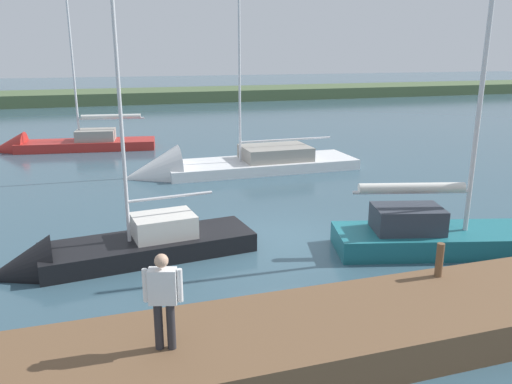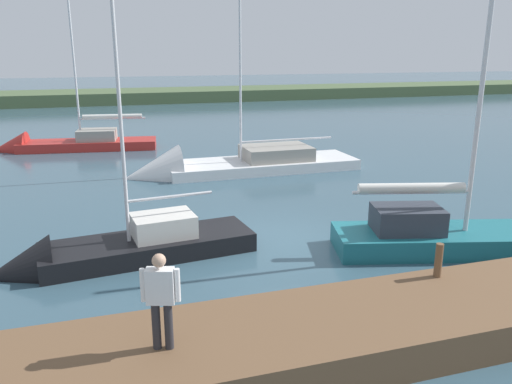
{
  "view_description": "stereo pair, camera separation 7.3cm",
  "coord_description": "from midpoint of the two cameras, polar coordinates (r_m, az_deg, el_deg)",
  "views": [
    {
      "loc": [
        4.83,
        13.2,
        5.4
      ],
      "look_at": [
        0.16,
        -1.66,
        1.03
      ],
      "focal_mm": 35.55,
      "sensor_mm": 36.0,
      "label": 1
    },
    {
      "loc": [
        4.76,
        13.22,
        5.4
      ],
      "look_at": [
        0.16,
        -1.66,
        1.03
      ],
      "focal_mm": 35.55,
      "sensor_mm": 36.0,
      "label": 2
    }
  ],
  "objects": [
    {
      "name": "sailboat_far_left",
      "position": [
        13.99,
        -16.1,
        -6.99
      ],
      "size": [
        6.97,
        2.48,
        8.41
      ],
      "rotation": [
        0.0,
        0.0,
        0.11
      ],
      "color": "black",
      "rests_on": "ground_plane"
    },
    {
      "name": "person_on_dock",
      "position": [
        8.28,
        -10.66,
        -11.37
      ],
      "size": [
        0.61,
        0.34,
        1.64
      ],
      "rotation": [
        0.0,
        0.0,
        4.41
      ],
      "color": "#28282D",
      "rests_on": "dock_pier"
    },
    {
      "name": "mooring_post_near",
      "position": [
        11.52,
        19.77,
        -7.21
      ],
      "size": [
        0.16,
        0.16,
        0.75
      ],
      "primitive_type": "cylinder",
      "color": "brown",
      "rests_on": "dock_pier"
    },
    {
      "name": "sailboat_mid_channel",
      "position": [
        23.17,
        -4.29,
        2.41
      ],
      "size": [
        10.75,
        2.8,
        12.63
      ],
      "rotation": [
        0.0,
        0.0,
        0.01
      ],
      "color": "white",
      "rests_on": "ground_plane"
    },
    {
      "name": "sailboat_outer_mooring",
      "position": [
        15.52,
        23.47,
        -5.12
      ],
      "size": [
        7.5,
        3.62,
        8.65
      ],
      "rotation": [
        0.0,
        0.0,
        2.88
      ],
      "color": "#1E6B75",
      "rests_on": "ground_plane"
    },
    {
      "name": "ground_plane",
      "position": [
        15.05,
        2.36,
        -5.36
      ],
      "size": [
        200.0,
        200.0,
        0.0
      ],
      "primitive_type": "plane",
      "color": "#385666"
    },
    {
      "name": "sailboat_inner_slip",
      "position": [
        30.46,
        -20.95,
        4.78
      ],
      "size": [
        9.01,
        3.16,
        10.15
      ],
      "rotation": [
        0.0,
        0.0,
        -0.13
      ],
      "color": "#B22823",
      "rests_on": "ground_plane"
    },
    {
      "name": "far_shoreline",
      "position": [
        57.71,
        -12.77,
        9.92
      ],
      "size": [
        180.0,
        8.0,
        2.4
      ],
      "primitive_type": "cube",
      "color": "#4C603D",
      "rests_on": "ground_plane"
    },
    {
      "name": "dock_pier",
      "position": [
        10.2,
        13.67,
        -14.39
      ],
      "size": [
        18.83,
        2.52,
        0.73
      ],
      "primitive_type": "cube",
      "color": "brown",
      "rests_on": "ground_plane"
    }
  ]
}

